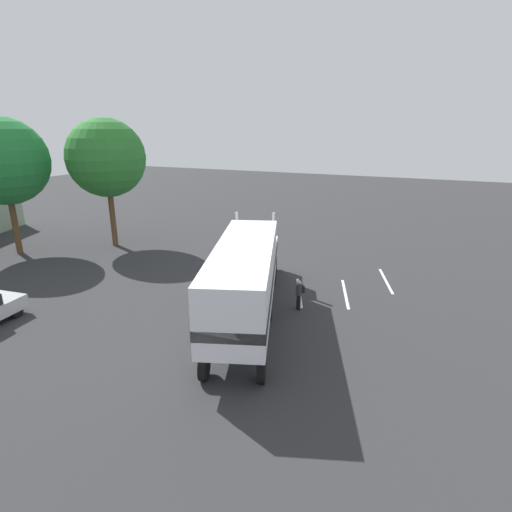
# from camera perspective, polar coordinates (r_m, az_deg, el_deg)

# --- Properties ---
(ground_plane) EXTENTS (120.00, 120.00, 0.00)m
(ground_plane) POSITION_cam_1_polar(r_m,az_deg,el_deg) (27.26, 0.65, -2.22)
(ground_plane) COLOR #2D2D30
(lane_stripe_near) EXTENTS (4.16, 1.74, 0.01)m
(lane_stripe_near) POSITION_cam_1_polar(r_m,az_deg,el_deg) (24.07, 6.10, -5.08)
(lane_stripe_near) COLOR silver
(lane_stripe_near) RESTS_ON ground_plane
(lane_stripe_mid) EXTENTS (4.26, 1.42, 0.01)m
(lane_stripe_mid) POSITION_cam_1_polar(r_m,az_deg,el_deg) (24.32, 12.44, -5.17)
(lane_stripe_mid) COLOR silver
(lane_stripe_mid) RESTS_ON ground_plane
(lane_stripe_far) EXTENTS (4.25, 1.47, 0.01)m
(lane_stripe_far) POSITION_cam_1_polar(r_m,az_deg,el_deg) (26.96, 17.79, -3.32)
(lane_stripe_far) COLOR silver
(lane_stripe_far) RESTS_ON ground_plane
(semi_truck) EXTENTS (14.17, 7.11, 4.50)m
(semi_truck) POSITION_cam_1_polar(r_m,az_deg,el_deg) (19.92, -1.30, -2.13)
(semi_truck) COLOR white
(semi_truck) RESTS_ON ground_plane
(person_bystander) EXTENTS (0.44, 0.47, 1.63)m
(person_bystander) POSITION_cam_1_polar(r_m,az_deg,el_deg) (21.60, 6.10, -5.26)
(person_bystander) COLOR black
(person_bystander) RESTS_ON ground_plane
(tree_left) EXTENTS (6.00, 6.00, 10.02)m
(tree_left) POSITION_cam_1_polar(r_m,az_deg,el_deg) (34.13, -20.31, 12.79)
(tree_left) COLOR brown
(tree_left) RESTS_ON ground_plane
(tree_center) EXTENTS (6.27, 6.27, 10.07)m
(tree_center) POSITION_cam_1_polar(r_m,az_deg,el_deg) (35.10, -31.97, 11.21)
(tree_center) COLOR brown
(tree_center) RESTS_ON ground_plane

